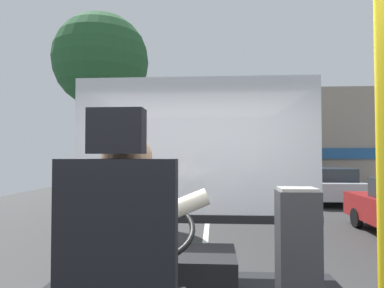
{
  "coord_description": "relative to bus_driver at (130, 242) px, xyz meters",
  "views": [
    {
      "loc": [
        0.19,
        -1.84,
        1.8
      ],
      "look_at": [
        0.01,
        0.96,
        1.89
      ],
      "focal_mm": 32.07,
      "sensor_mm": 36.0,
      "label": 1
    }
  ],
  "objects": [
    {
      "name": "ground",
      "position": [
        0.2,
        9.08,
        -1.42
      ],
      "size": [
        18.0,
        44.0,
        0.06
      ],
      "color": "#2F2F2F"
    },
    {
      "name": "bus_driver",
      "position": [
        0.0,
        0.0,
        0.0
      ],
      "size": [
        0.75,
        0.59,
        0.77
      ],
      "color": "#332D28",
      "rests_on": "driver_seat"
    },
    {
      "name": "steering_console",
      "position": [
        0.0,
        1.08,
        -0.53
      ],
      "size": [
        1.1,
        1.0,
        0.82
      ],
      "color": "black",
      "rests_on": "bus_floor"
    },
    {
      "name": "handrail_pole",
      "position": [
        1.02,
        -0.22,
        0.35
      ],
      "size": [
        0.04,
        0.04,
        2.2
      ],
      "color": "yellow",
      "rests_on": "bus_floor"
    },
    {
      "name": "fare_box",
      "position": [
        0.92,
        0.69,
        -0.28
      ],
      "size": [
        0.26,
        0.22,
        0.94
      ],
      "color": "#333338",
      "rests_on": "bus_floor"
    },
    {
      "name": "windshield_panel",
      "position": [
        0.2,
        1.9,
        0.29
      ],
      "size": [
        2.5,
        0.08,
        1.48
      ],
      "color": "silver"
    },
    {
      "name": "street_tree",
      "position": [
        -2.71,
        7.56,
        2.93
      ],
      "size": [
        2.58,
        2.58,
        5.67
      ],
      "color": "#4C3828",
      "rests_on": "ground"
    },
    {
      "name": "shop_building",
      "position": [
        5.32,
        20.14,
        1.42
      ],
      "size": [
        9.77,
        4.22,
        5.65
      ],
      "color": "gray",
      "rests_on": "ground"
    },
    {
      "name": "parked_car_silver",
      "position": [
        4.6,
        11.83,
        -0.73
      ],
      "size": [
        1.95,
        3.84,
        1.3
      ],
      "color": "silver",
      "rests_on": "ground"
    },
    {
      "name": "parked_car_charcoal",
      "position": [
        4.65,
        16.51,
        -0.71
      ],
      "size": [
        1.83,
        4.29,
        1.33
      ],
      "color": "#474C51",
      "rests_on": "ground"
    }
  ]
}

